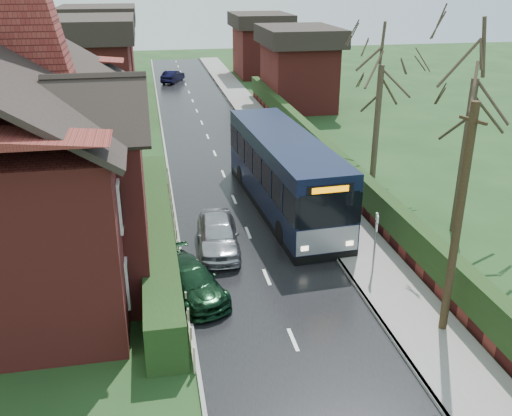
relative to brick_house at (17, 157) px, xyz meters
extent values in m
plane|color=#284A1F|center=(8.73, -4.78, -4.38)|extent=(140.00, 140.00, 0.00)
cube|color=black|center=(8.73, 5.22, -4.37)|extent=(6.00, 100.00, 0.02)
cube|color=slate|center=(12.98, 5.22, -4.31)|extent=(2.50, 100.00, 0.14)
cube|color=gray|center=(11.78, 5.22, -4.31)|extent=(0.12, 100.00, 0.14)
cube|color=gray|center=(5.68, 5.22, -4.33)|extent=(0.12, 100.00, 0.10)
cube|color=black|center=(4.83, 0.22, -3.58)|extent=(1.20, 16.00, 1.60)
cube|color=maroon|center=(14.53, 5.22, -4.08)|extent=(0.30, 50.00, 0.60)
cube|color=black|center=(14.53, 5.22, -3.18)|extent=(0.60, 50.00, 1.20)
cube|color=maroon|center=(-0.27, 0.22, -1.38)|extent=(8.00, 14.00, 6.00)
cube|color=maroon|center=(3.23, -2.78, -1.38)|extent=(2.50, 4.00, 6.00)
cube|color=brown|center=(0.73, 4.22, 4.82)|extent=(0.90, 1.40, 2.20)
cube|color=silver|center=(3.78, -4.78, -2.78)|extent=(0.08, 1.20, 1.60)
cube|color=black|center=(3.81, -4.78, -2.78)|extent=(0.03, 0.95, 1.35)
cube|color=silver|center=(3.78, -4.78, -0.18)|extent=(0.08, 1.20, 1.60)
cube|color=black|center=(3.81, -4.78, -0.18)|extent=(0.03, 0.95, 1.35)
cube|color=silver|center=(3.78, -0.78, -2.78)|extent=(0.08, 1.20, 1.60)
cube|color=black|center=(3.81, -0.78, -2.78)|extent=(0.03, 0.95, 1.35)
cube|color=silver|center=(3.78, -0.78, -0.18)|extent=(0.08, 1.20, 1.60)
cube|color=black|center=(3.81, -0.78, -0.18)|extent=(0.03, 0.95, 1.35)
cube|color=silver|center=(3.78, 3.22, -2.78)|extent=(0.08, 1.20, 1.60)
cube|color=black|center=(3.81, 3.22, -2.78)|extent=(0.03, 0.95, 1.35)
cube|color=silver|center=(3.78, 3.22, -0.18)|extent=(0.08, 1.20, 1.60)
cube|color=black|center=(3.81, 3.22, -0.18)|extent=(0.03, 0.95, 1.35)
cube|color=silver|center=(3.78, 5.72, -2.78)|extent=(0.08, 1.20, 1.60)
cube|color=black|center=(3.81, 5.72, -2.78)|extent=(0.03, 0.95, 1.35)
cube|color=silver|center=(3.78, 5.72, -0.18)|extent=(0.08, 1.20, 1.60)
cube|color=black|center=(3.81, 5.72, -0.18)|extent=(0.03, 0.95, 1.35)
cube|color=black|center=(10.93, 3.80, -3.39)|extent=(3.38, 11.87, 1.22)
cube|color=black|center=(10.93, 3.80, -2.15)|extent=(3.40, 11.87, 1.28)
cube|color=black|center=(10.93, 3.80, -1.16)|extent=(3.38, 11.87, 0.70)
cube|color=black|center=(10.93, 3.80, -4.19)|extent=(3.38, 11.87, 0.37)
cube|color=gray|center=(11.29, -2.01, -3.42)|extent=(2.56, 0.28, 1.07)
cube|color=black|center=(11.29, -2.04, -2.14)|extent=(2.40, 0.23, 1.39)
cube|color=black|center=(11.29, -2.04, -1.28)|extent=(1.87, 0.19, 0.37)
cube|color=#FF8C00|center=(11.29, -2.08, -1.28)|extent=(1.47, 0.13, 0.23)
cube|color=black|center=(11.29, -2.02, -4.14)|extent=(2.62, 0.30, 0.32)
cube|color=#FFF2CC|center=(10.36, -2.12, -3.63)|extent=(0.30, 0.07, 0.19)
cube|color=#FFF2CC|center=(12.22, -2.01, -3.63)|extent=(0.30, 0.07, 0.19)
cylinder|color=black|center=(9.96, -0.02, -3.86)|extent=(0.36, 1.04, 1.02)
cylinder|color=black|center=(12.37, 0.12, -3.86)|extent=(0.36, 1.04, 1.02)
cylinder|color=black|center=(9.50, 7.47, -3.86)|extent=(0.36, 1.04, 1.02)
cylinder|color=black|center=(11.91, 7.61, -3.86)|extent=(0.36, 1.04, 1.02)
imported|color=#A9A9AD|center=(7.23, -0.15, -3.66)|extent=(1.98, 4.29, 1.43)
imported|color=black|center=(5.83, -3.49, -3.79)|extent=(2.86, 4.36, 1.17)
imported|color=black|center=(7.55, 38.76, -3.76)|extent=(2.69, 3.93, 1.23)
cylinder|color=slate|center=(12.73, -3.26, -3.12)|extent=(0.07, 0.07, 2.50)
cube|color=white|center=(12.73, -3.26, -2.05)|extent=(0.15, 0.38, 0.29)
cube|color=white|center=(12.73, -3.26, -2.41)|extent=(0.13, 0.34, 0.25)
cylinder|color=black|center=(13.53, -7.19, -0.68)|extent=(0.25, 0.25, 7.40)
cube|color=black|center=(13.53, -7.19, 2.49)|extent=(0.34, 0.94, 0.08)
cylinder|color=#362B20|center=(17.73, -0.21, -1.03)|extent=(0.32, 0.32, 6.69)
cylinder|color=#3A2F22|center=(16.91, 7.30, -1.31)|extent=(0.33, 0.33, 6.13)
cylinder|color=#3E2D25|center=(-0.61, 9.31, -1.28)|extent=(0.28, 0.28, 6.19)
camera|label=1|loc=(4.81, -21.10, 6.27)|focal=40.00mm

